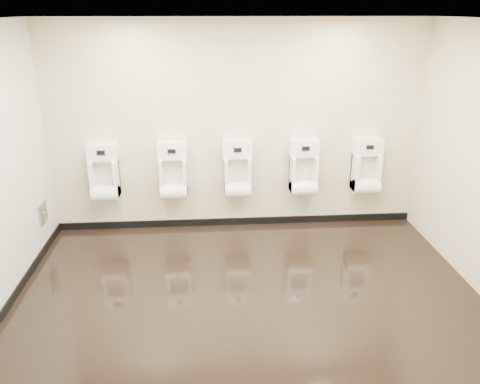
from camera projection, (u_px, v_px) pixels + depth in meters
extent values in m
cube|color=black|center=(248.00, 293.00, 5.10)|extent=(5.00, 3.50, 0.00)
cube|color=white|center=(250.00, 19.00, 4.07)|extent=(5.00, 3.50, 0.00)
cube|color=beige|center=(237.00, 129.00, 6.21)|extent=(5.00, 0.02, 2.80)
cube|color=beige|center=(274.00, 261.00, 2.96)|extent=(5.00, 0.02, 2.80)
cube|color=black|center=(237.00, 221.00, 6.69)|extent=(5.00, 0.02, 0.10)
cube|color=black|center=(12.00, 298.00, 4.91)|extent=(0.02, 3.50, 0.10)
cube|color=#9E9EA3|center=(43.00, 213.00, 5.86)|extent=(0.03, 0.25, 0.25)
cylinder|color=silver|center=(44.00, 213.00, 5.86)|extent=(0.02, 0.04, 0.04)
cube|color=white|center=(105.00, 179.00, 6.19)|extent=(0.35, 0.25, 0.50)
cube|color=silver|center=(106.00, 174.00, 6.26)|extent=(0.26, 0.01, 0.38)
cylinder|color=white|center=(105.00, 193.00, 6.20)|extent=(0.35, 0.22, 0.22)
cube|color=white|center=(102.00, 152.00, 6.10)|extent=(0.39, 0.19, 0.22)
cube|color=black|center=(101.00, 153.00, 6.00)|extent=(0.10, 0.01, 0.05)
cube|color=silver|center=(101.00, 153.00, 6.00)|extent=(0.12, 0.01, 0.07)
cylinder|color=silver|center=(118.00, 152.00, 6.11)|extent=(0.01, 0.03, 0.03)
cube|color=white|center=(173.00, 177.00, 6.26)|extent=(0.35, 0.25, 0.50)
cube|color=silver|center=(174.00, 172.00, 6.32)|extent=(0.26, 0.01, 0.38)
cylinder|color=white|center=(174.00, 191.00, 6.26)|extent=(0.35, 0.22, 0.22)
cube|color=white|center=(172.00, 151.00, 6.16)|extent=(0.39, 0.19, 0.22)
cube|color=black|center=(172.00, 151.00, 6.06)|extent=(0.10, 0.01, 0.05)
cube|color=silver|center=(172.00, 151.00, 6.06)|extent=(0.12, 0.01, 0.07)
cylinder|color=silver|center=(188.00, 150.00, 6.17)|extent=(0.01, 0.03, 0.03)
cube|color=white|center=(237.00, 176.00, 6.31)|extent=(0.35, 0.25, 0.50)
cube|color=silver|center=(237.00, 171.00, 6.38)|extent=(0.26, 0.01, 0.38)
cylinder|color=white|center=(238.00, 190.00, 6.32)|extent=(0.35, 0.22, 0.22)
cube|color=white|center=(237.00, 149.00, 6.22)|extent=(0.39, 0.19, 0.22)
cube|color=black|center=(238.00, 150.00, 6.12)|extent=(0.10, 0.01, 0.05)
cube|color=silver|center=(238.00, 150.00, 6.12)|extent=(0.12, 0.01, 0.07)
cylinder|color=silver|center=(252.00, 149.00, 6.23)|extent=(0.01, 0.03, 0.03)
cube|color=white|center=(303.00, 174.00, 6.38)|extent=(0.35, 0.25, 0.50)
cube|color=silver|center=(302.00, 169.00, 6.44)|extent=(0.26, 0.01, 0.38)
cylinder|color=white|center=(304.00, 188.00, 6.38)|extent=(0.35, 0.22, 0.22)
cube|color=white|center=(304.00, 148.00, 6.28)|extent=(0.39, 0.19, 0.22)
cube|color=black|center=(306.00, 149.00, 6.18)|extent=(0.10, 0.01, 0.05)
cube|color=silver|center=(306.00, 149.00, 6.18)|extent=(0.12, 0.01, 0.07)
cylinder|color=silver|center=(319.00, 148.00, 6.29)|extent=(0.01, 0.03, 0.03)
cube|color=white|center=(366.00, 172.00, 6.44)|extent=(0.35, 0.25, 0.50)
cube|color=silver|center=(364.00, 168.00, 6.50)|extent=(0.26, 0.01, 0.38)
cylinder|color=white|center=(366.00, 186.00, 6.44)|extent=(0.35, 0.22, 0.22)
cube|color=white|center=(368.00, 147.00, 6.34)|extent=(0.39, 0.19, 0.22)
cube|color=black|center=(370.00, 147.00, 6.24)|extent=(0.10, 0.01, 0.05)
cube|color=silver|center=(370.00, 147.00, 6.24)|extent=(0.12, 0.01, 0.07)
cylinder|color=silver|center=(382.00, 146.00, 6.35)|extent=(0.01, 0.03, 0.03)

